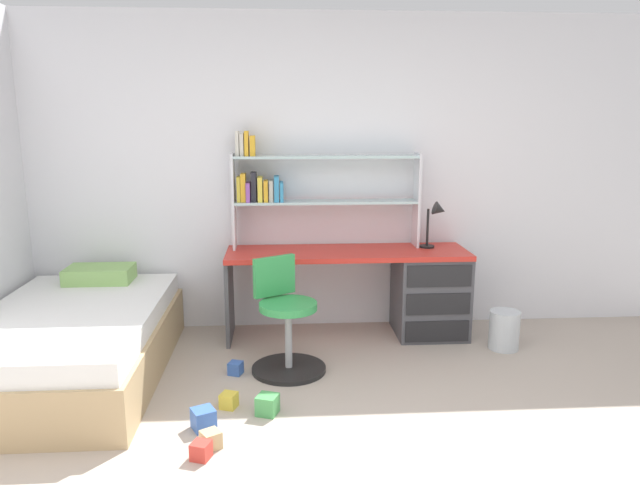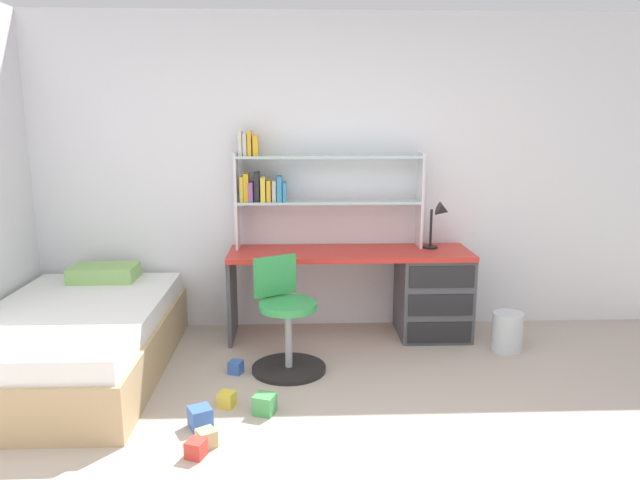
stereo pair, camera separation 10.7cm
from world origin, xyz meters
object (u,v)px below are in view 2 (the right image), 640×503
object	(u,v)px
desk_lamp	(440,218)
toy_block_yellow_0	(227,399)
bookshelf_hutch	(302,183)
swivel_chair	(286,327)
waste_bin	(507,332)
toy_block_blue_3	(200,417)
toy_block_blue_5	(236,367)
toy_block_red_2	(196,449)
desk	(411,288)
toy_block_natural_1	(206,438)
toy_block_green_4	(265,404)
bed_platform	(75,341)

from	to	relation	value
desk_lamp	toy_block_yellow_0	world-z (taller)	desk_lamp
bookshelf_hutch	swivel_chair	bearing A→B (deg)	-98.79
waste_bin	toy_block_blue_3	size ratio (longest dim) A/B	2.49
toy_block_yellow_0	toy_block_blue_5	bearing A→B (deg)	89.26
toy_block_red_2	desk_lamp	bearing A→B (deg)	47.33
desk	waste_bin	xyz separation A→B (m)	(0.67, -0.37, -0.24)
toy_block_natural_1	toy_block_blue_3	distance (m)	0.22
swivel_chair	toy_block_yellow_0	xyz separation A→B (m)	(-0.36, -0.55, -0.27)
bookshelf_hutch	toy_block_green_4	xyz separation A→B (m)	(-0.25, -1.47, -1.17)
bookshelf_hutch	swivel_chair	distance (m)	1.23
toy_block_green_4	desk_lamp	bearing A→B (deg)	45.25
desk_lamp	toy_block_green_4	xyz separation A→B (m)	(-1.34, -1.35, -0.90)
toy_block_red_2	toy_block_green_4	world-z (taller)	toy_block_green_4
toy_block_natural_1	desk	bearing A→B (deg)	49.67
desk	toy_block_yellow_0	distance (m)	1.85
desk	bookshelf_hutch	xyz separation A→B (m)	(-0.87, 0.16, 0.83)
desk	toy_block_blue_5	bearing A→B (deg)	-152.10
swivel_chair	toy_block_red_2	bearing A→B (deg)	-112.29
swivel_chair	toy_block_yellow_0	bearing A→B (deg)	-123.04
toy_block_blue_3	toy_block_blue_5	xyz separation A→B (m)	(0.13, 0.74, -0.02)
toy_block_natural_1	toy_block_blue_5	xyz separation A→B (m)	(0.06, 0.95, -0.00)
desk	toy_block_green_4	distance (m)	1.75
desk	waste_bin	bearing A→B (deg)	-29.06
bed_platform	toy_block_blue_5	world-z (taller)	bed_platform
desk_lamp	toy_block_blue_5	world-z (taller)	desk_lamp
swivel_chair	bed_platform	size ratio (longest dim) A/B	0.41
toy_block_blue_5	waste_bin	bearing A→B (deg)	9.60
waste_bin	toy_block_blue_5	size ratio (longest dim) A/B	3.41
bed_platform	desk	bearing A→B (deg)	15.48
waste_bin	desk	bearing A→B (deg)	150.94
desk_lamp	bed_platform	size ratio (longest dim) A/B	0.20
toy_block_blue_3	toy_block_natural_1	bearing A→B (deg)	-72.81
toy_block_red_2	bookshelf_hutch	bearing A→B (deg)	73.21
toy_block_blue_5	bookshelf_hutch	bearing A→B (deg)	61.32
bed_platform	toy_block_red_2	world-z (taller)	bed_platform
desk_lamp	toy_block_red_2	distance (m)	2.64
toy_block_blue_5	toy_block_blue_3	bearing A→B (deg)	-99.79
toy_block_red_2	toy_block_blue_5	xyz separation A→B (m)	(0.10, 1.06, -0.00)
toy_block_natural_1	toy_block_green_4	size ratio (longest dim) A/B	0.81
toy_block_red_2	desk	bearing A→B (deg)	50.59
waste_bin	toy_block_yellow_0	size ratio (longest dim) A/B	3.21
bookshelf_hutch	desk_lamp	size ratio (longest dim) A/B	3.91
desk	waste_bin	world-z (taller)	desk
desk_lamp	bed_platform	xyz separation A→B (m)	(-2.67, -0.72, -0.72)
swivel_chair	toy_block_blue_5	bearing A→B (deg)	-170.72
toy_block_red_2	toy_block_blue_5	distance (m)	1.06
toy_block_blue_5	desk	bearing A→B (deg)	27.90
desk	toy_block_yellow_0	size ratio (longest dim) A/B	20.53
swivel_chair	bookshelf_hutch	bearing A→B (deg)	81.21
waste_bin	bed_platform	bearing A→B (deg)	-174.43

